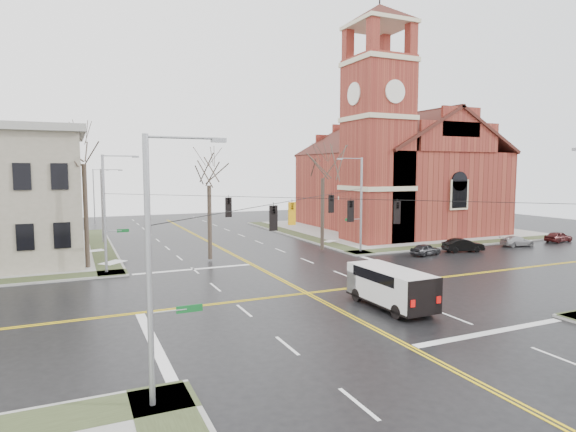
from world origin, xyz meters
name	(u,v)px	position (x,y,z in m)	size (l,w,h in m)	color
ground	(307,293)	(0.00, 0.00, 0.00)	(120.00, 120.00, 0.00)	black
sidewalks	(307,292)	(0.00, 0.00, 0.08)	(80.00, 80.00, 0.17)	gray
road_markings	(307,293)	(0.00, 0.00, 0.01)	(100.00, 100.00, 0.01)	gold
church	(392,166)	(24.76, 24.78, 8.43)	(24.28, 27.48, 27.50)	maroon
signal_pole_ne	(360,202)	(11.32, 11.50, 4.95)	(2.75, 0.22, 9.00)	gray
signal_pole_nw	(107,210)	(-11.32, 11.50, 4.95)	(2.75, 0.22, 9.00)	gray
signal_pole_sw	(154,264)	(-11.32, -11.50, 4.95)	(2.75, 0.22, 9.00)	gray
span_wires	(307,198)	(0.00, 0.00, 6.20)	(23.02, 23.02, 0.03)	black
traffic_signals	(312,211)	(0.00, -0.67, 5.45)	(8.21, 8.26, 1.30)	black
streetlight_north_a	(103,203)	(-10.65, 28.00, 4.47)	(2.30, 0.20, 8.00)	gray
streetlight_north_b	(95,194)	(-10.65, 48.00, 4.47)	(2.30, 0.20, 8.00)	gray
cargo_van	(388,284)	(2.97, -4.66, 1.34)	(2.43, 6.03, 2.27)	white
parked_car_a	(426,249)	(16.35, 7.88, 0.55)	(1.31, 3.25, 1.11)	black
parked_car_b	(463,245)	(20.99, 7.90, 0.65)	(1.38, 3.95, 1.30)	black
parked_car_c	(517,241)	(28.75, 8.23, 0.52)	(1.47, 3.61, 1.05)	#A0A0A2
parked_car_d	(558,237)	(35.37, 8.45, 0.60)	(1.42, 3.52, 1.20)	#421213
tree_nw_far	(84,157)	(-12.74, 14.20, 9.01)	(4.00, 4.00, 12.46)	#352B21
tree_nw_near	(209,181)	(-2.79, 13.53, 7.07)	(4.00, 4.00, 9.73)	#352B21
tree_ne	(323,174)	(8.58, 13.86, 7.63)	(4.00, 4.00, 10.52)	#352B21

